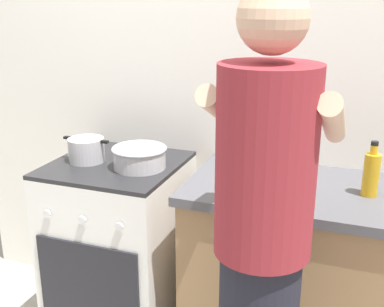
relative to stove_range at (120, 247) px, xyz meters
The scene contains 9 objects.
back_wall 1.03m from the stove_range, 32.64° to the left, with size 3.20×0.10×2.50m.
countertop 0.90m from the stove_range, ahead, with size 1.00×0.60×0.90m.
stove_range is the anchor object (origin of this frame).
pot 0.53m from the stove_range, behind, with size 0.24×0.17×0.11m.
mixing_bowl 0.52m from the stove_range, ahead, with size 0.25×0.25×0.10m.
utensil_crock 0.91m from the stove_range, 13.58° to the left, with size 0.10×0.10×0.31m.
spice_bottle 1.04m from the stove_range, ahead, with size 0.04×0.04×0.10m.
oil_bottle 1.26m from the stove_range, ahead, with size 0.06×0.06×0.22m.
person 1.10m from the stove_range, 34.70° to the right, with size 0.41×0.50×1.70m.
Camera 1 is at (0.75, -1.77, 1.65)m, focal length 45.26 mm.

